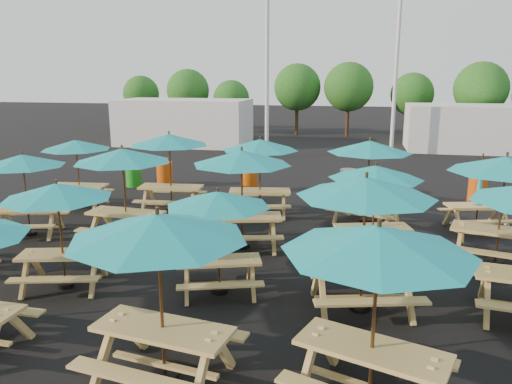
% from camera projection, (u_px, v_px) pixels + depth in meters
% --- Properties ---
extents(ground, '(120.00, 120.00, 0.00)m').
position_uv_depth(ground, '(244.00, 247.00, 12.74)').
color(ground, black).
rests_on(ground, ground).
extents(picnic_unit_2, '(2.71, 2.71, 2.26)m').
position_uv_depth(picnic_unit_2, '(23.00, 164.00, 13.24)').
color(picnic_unit_2, tan).
rests_on(picnic_unit_2, ground).
extents(picnic_unit_3, '(2.42, 2.42, 2.26)m').
position_uv_depth(picnic_unit_3, '(76.00, 148.00, 16.15)').
color(picnic_unit_3, tan).
rests_on(picnic_unit_3, ground).
extents(picnic_unit_5, '(2.64, 2.64, 2.22)m').
position_uv_depth(picnic_unit_5, '(57.00, 196.00, 9.90)').
color(picnic_unit_5, tan).
rests_on(picnic_unit_5, ground).
extents(picnic_unit_6, '(2.63, 2.63, 2.51)m').
position_uv_depth(picnic_unit_6, '(123.00, 160.00, 12.58)').
color(picnic_unit_6, tan).
rests_on(picnic_unit_6, ground).
extents(picnic_unit_7, '(2.65, 2.65, 2.52)m').
position_uv_depth(picnic_unit_7, '(169.00, 143.00, 15.53)').
color(picnic_unit_7, tan).
rests_on(picnic_unit_7, ground).
extents(picnic_unit_8, '(2.82, 2.82, 2.51)m').
position_uv_depth(picnic_unit_8, '(158.00, 235.00, 6.69)').
color(picnic_unit_8, tan).
rests_on(picnic_unit_8, ground).
extents(picnic_unit_9, '(2.61, 2.61, 2.12)m').
position_uv_depth(picnic_unit_9, '(218.00, 204.00, 9.66)').
color(picnic_unit_9, tan).
rests_on(picnic_unit_9, ground).
extents(picnic_unit_10, '(2.98, 2.98, 2.52)m').
position_uv_depth(picnic_unit_10, '(242.00, 162.00, 12.21)').
color(picnic_unit_10, tan).
rests_on(picnic_unit_10, ground).
extents(picnic_unit_11, '(2.73, 2.73, 2.41)m').
position_uv_depth(picnic_unit_11, '(260.00, 149.00, 15.17)').
color(picnic_unit_11, tan).
rests_on(picnic_unit_11, ground).
extents(picnic_unit_12, '(3.13, 3.13, 2.50)m').
position_uv_depth(picnic_unit_12, '(378.00, 249.00, 6.18)').
color(picnic_unit_12, tan).
rests_on(picnic_unit_12, ground).
extents(picnic_unit_13, '(3.03, 3.03, 2.55)m').
position_uv_depth(picnic_unit_13, '(366.00, 194.00, 8.85)').
color(picnic_unit_13, tan).
rests_on(picnic_unit_13, ground).
extents(picnic_unit_14, '(2.73, 2.73, 2.26)m').
position_uv_depth(picnic_unit_14, '(376.00, 177.00, 11.63)').
color(picnic_unit_14, tan).
rests_on(picnic_unit_14, ground).
extents(picnic_unit_15, '(3.08, 3.08, 2.48)m').
position_uv_depth(picnic_unit_15, '(370.00, 151.00, 14.30)').
color(picnic_unit_15, tan).
rests_on(picnic_unit_15, ground).
extents(picnic_unit_18, '(3.09, 3.09, 2.56)m').
position_uv_depth(picnic_unit_18, '(506.00, 170.00, 11.04)').
color(picnic_unit_18, tan).
rests_on(picnic_unit_18, ground).
extents(picnic_unit_19, '(2.03, 1.87, 2.20)m').
position_uv_depth(picnic_unit_19, '(479.00, 199.00, 13.95)').
color(picnic_unit_19, tan).
rests_on(picnic_unit_19, ground).
extents(waste_bin_0, '(0.61, 0.61, 0.99)m').
position_uv_depth(waste_bin_0, '(134.00, 174.00, 19.55)').
color(waste_bin_0, '#1C971B').
rests_on(waste_bin_0, ground).
extents(waste_bin_1, '(0.61, 0.61, 0.99)m').
position_uv_depth(waste_bin_1, '(165.00, 174.00, 19.47)').
color(waste_bin_1, '#D1500C').
rests_on(waste_bin_1, ground).
extents(waste_bin_2, '(0.61, 0.61, 0.99)m').
position_uv_depth(waste_bin_2, '(249.00, 179.00, 18.64)').
color(waste_bin_2, '#D1500C').
rests_on(waste_bin_2, ground).
extents(waste_bin_3, '(0.61, 0.61, 0.99)m').
position_uv_depth(waste_bin_3, '(348.00, 183.00, 17.96)').
color(waste_bin_3, gray).
rests_on(waste_bin_3, ground).
extents(waste_bin_4, '(0.61, 0.61, 0.99)m').
position_uv_depth(waste_bin_4, '(477.00, 188.00, 17.16)').
color(waste_bin_4, '#D1500C').
rests_on(waste_bin_4, ground).
extents(mast_0, '(0.20, 0.20, 12.00)m').
position_uv_depth(mast_0, '(267.00, 40.00, 25.10)').
color(mast_0, silver).
rests_on(mast_0, ground).
extents(mast_1, '(0.20, 0.20, 12.00)m').
position_uv_depth(mast_1, '(398.00, 41.00, 25.73)').
color(mast_1, silver).
rests_on(mast_1, ground).
extents(event_tent_0, '(8.00, 4.00, 2.80)m').
position_uv_depth(event_tent_0, '(184.00, 122.00, 31.15)').
color(event_tent_0, silver).
rests_on(event_tent_0, ground).
extents(event_tent_1, '(7.00, 4.00, 2.60)m').
position_uv_depth(event_tent_1, '(470.00, 128.00, 28.78)').
color(event_tent_1, silver).
rests_on(event_tent_1, ground).
extents(tree_0, '(2.80, 2.80, 4.24)m').
position_uv_depth(tree_0, '(141.00, 94.00, 38.92)').
color(tree_0, '#382314').
rests_on(tree_0, ground).
extents(tree_1, '(3.11, 3.11, 4.72)m').
position_uv_depth(tree_1, '(188.00, 91.00, 36.71)').
color(tree_1, '#382314').
rests_on(tree_1, ground).
extents(tree_2, '(2.59, 2.59, 3.93)m').
position_uv_depth(tree_2, '(231.00, 98.00, 35.94)').
color(tree_2, '#382314').
rests_on(tree_2, ground).
extents(tree_3, '(3.36, 3.36, 5.09)m').
position_uv_depth(tree_3, '(297.00, 87.00, 35.86)').
color(tree_3, '#382314').
rests_on(tree_3, ground).
extents(tree_4, '(3.41, 3.41, 5.17)m').
position_uv_depth(tree_4, '(349.00, 87.00, 34.69)').
color(tree_4, '#382314').
rests_on(tree_4, ground).
extents(tree_5, '(2.94, 2.94, 4.45)m').
position_uv_depth(tree_5, '(412.00, 94.00, 34.35)').
color(tree_5, '#382314').
rests_on(tree_5, ground).
extents(tree_6, '(3.38, 3.38, 5.13)m').
position_uv_depth(tree_6, '(481.00, 89.00, 31.76)').
color(tree_6, '#382314').
rests_on(tree_6, ground).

